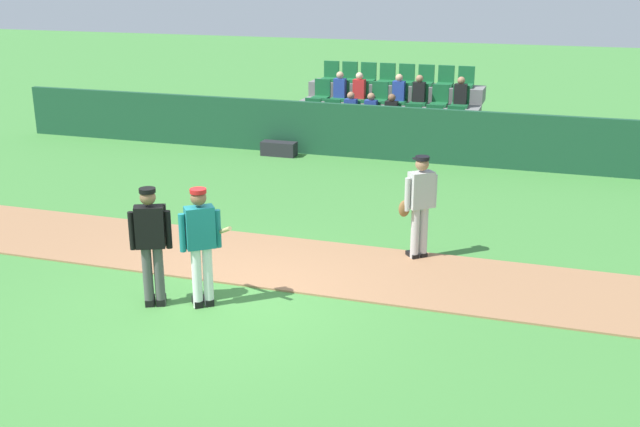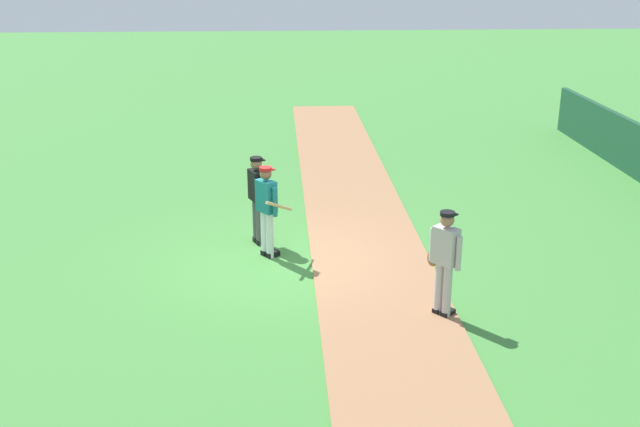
{
  "view_description": "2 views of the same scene",
  "coord_description": "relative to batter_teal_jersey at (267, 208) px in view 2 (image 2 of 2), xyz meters",
  "views": [
    {
      "loc": [
        4.49,
        -9.15,
        4.68
      ],
      "look_at": [
        1.05,
        1.6,
        0.97
      ],
      "focal_mm": 42.68,
      "sensor_mm": 36.0,
      "label": 1
    },
    {
      "loc": [
        12.95,
        0.06,
        5.55
      ],
      "look_at": [
        0.04,
        0.82,
        0.91
      ],
      "focal_mm": 41.98,
      "sensor_mm": 36.0,
      "label": 2
    }
  ],
  "objects": [
    {
      "name": "ground_plane",
      "position": [
        0.15,
        0.15,
        -0.97
      ],
      "size": [
        80.0,
        80.0,
        0.0
      ],
      "primitive_type": "plane",
      "color": "#42843A"
    },
    {
      "name": "infield_dirt_path",
      "position": [
        0.15,
        1.92,
        -0.95
      ],
      "size": [
        28.0,
        2.22,
        0.03
      ],
      "primitive_type": "cube",
      "color": "#9E704C",
      "rests_on": "ground"
    },
    {
      "name": "batter_teal_jersey",
      "position": [
        0.0,
        0.0,
        0.0
      ],
      "size": [
        0.72,
        0.69,
        1.76
      ],
      "color": "white",
      "rests_on": "ground"
    },
    {
      "name": "umpire_home_plate",
      "position": [
        -0.69,
        -0.18,
        0.03
      ],
      "size": [
        0.55,
        0.43,
        1.76
      ],
      "color": "#4C4C4C",
      "rests_on": "ground"
    },
    {
      "name": "runner_grey_jersey",
      "position": [
        2.57,
        2.76,
        -0.01
      ],
      "size": [
        0.59,
        0.48,
        1.76
      ],
      "color": "#B2B2B2",
      "rests_on": "ground"
    }
  ]
}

